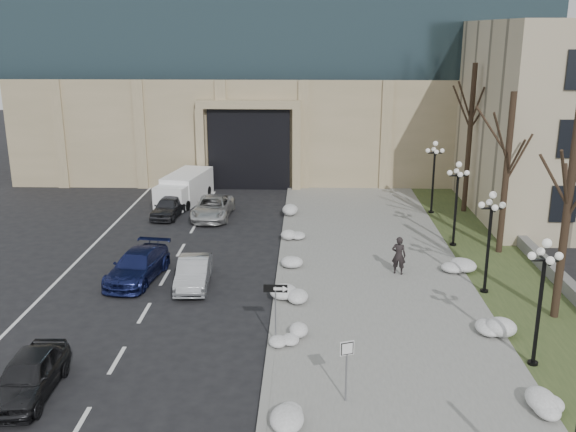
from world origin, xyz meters
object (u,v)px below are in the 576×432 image
car_d (213,207)px  pedestrian (399,255)px  car_a (28,375)px  car_b (193,273)px  box_truck (185,189)px  one_way_sign (280,296)px  lamppost_a (542,286)px  lamppost_d (434,167)px  keep_sign (347,358)px  car_c (138,266)px  car_e (169,207)px  lamppost_c (457,192)px  lamppost_b (490,229)px

car_d → pedestrian: 14.15m
car_a → pedestrian: pedestrian is taller
pedestrian → car_d: bearing=-26.0°
car_b → pedestrian: pedestrian is taller
box_truck → one_way_sign: 22.18m
lamppost_a → lamppost_d: size_ratio=1.00×
car_a → keep_sign: 10.27m
car_c → lamppost_a: lamppost_a is taller
car_e → one_way_sign: bearing=-59.5°
lamppost_c → lamppost_b: bearing=-90.0°
lamppost_a → lamppost_c: size_ratio=1.00×
one_way_sign → lamppost_b: (8.99, 5.25, 1.03)m
car_d → pedestrian: size_ratio=2.60×
car_d → lamppost_b: bearing=-38.1°
car_b → car_c: size_ratio=0.83×
car_b → car_c: car_c is taller
car_e → box_truck: 3.74m
lamppost_a → lamppost_d: same height
car_b → car_a: bearing=-115.3°
car_e → lamppost_b: (16.78, -11.89, 2.42)m
lamppost_a → lamppost_c: bearing=90.0°
car_a → car_c: 10.09m
lamppost_d → lamppost_c: bearing=-90.0°
car_c → car_e: size_ratio=1.26×
one_way_sign → lamppost_d: size_ratio=0.52×
car_c → keep_sign: bearing=-40.1°
pedestrian → lamppost_b: lamppost_b is taller
car_a → lamppost_d: lamppost_d is taller
pedestrian → box_truck: pedestrian is taller
car_a → box_truck: box_truck is taller
lamppost_d → lamppost_a: bearing=-90.0°
car_a → one_way_sign: (7.97, 3.58, 1.34)m
keep_sign → lamppost_b: (6.73, 9.06, 1.46)m
lamppost_c → lamppost_d: size_ratio=1.00×
keep_sign → lamppost_a: lamppost_a is taller
keep_sign → lamppost_b: lamppost_b is taller
lamppost_a → lamppost_d: 19.50m
one_way_sign → lamppost_c: lamppost_c is taller
car_a → car_b: size_ratio=1.03×
lamppost_d → car_e: bearing=-176.2°
car_b → car_e: 11.93m
car_a → car_d: (3.02, 20.58, -0.03)m
car_e → keep_sign: (10.05, -20.95, 0.96)m
car_e → box_truck: bearing=90.8°
car_c → box_truck: size_ratio=0.76×
pedestrian → one_way_sign: size_ratio=0.75×
car_c → lamppost_d: 20.01m
car_a → car_b: bearing=67.0°
car_a → lamppost_a: 17.28m
car_b → car_d: size_ratio=0.83×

